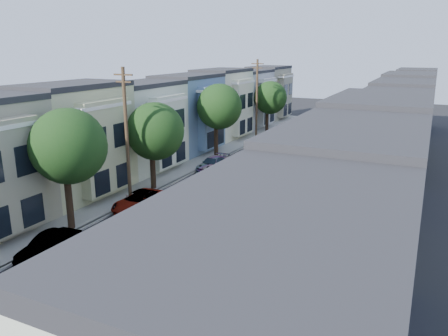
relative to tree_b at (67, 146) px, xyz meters
name	(u,v)px	position (x,y,z in m)	size (l,w,h in m)	color
ground	(189,226)	(6.30, 3.79, -5.57)	(160.00, 160.00, 0.00)	black
road_slab	(267,171)	(6.30, 18.79, -5.56)	(12.00, 70.00, 0.02)	black
curb_left	(211,163)	(0.25, 18.79, -5.50)	(0.30, 70.00, 0.15)	gray
curb_right	(330,178)	(12.35, 18.79, -5.50)	(0.30, 70.00, 0.15)	gray
sidewalk_left	(200,162)	(-1.05, 18.79, -5.50)	(2.60, 70.00, 0.15)	gray
sidewalk_right	(345,180)	(13.65, 18.79, -5.50)	(2.60, 70.00, 0.15)	gray
centerline	(267,171)	(6.30, 18.79, -5.57)	(0.12, 70.00, 0.01)	gold
townhouse_row_left	(169,159)	(-4.85, 18.79, -5.57)	(5.00, 70.00, 8.50)	#B5B5B5
townhouse_row_right	(390,186)	(17.45, 18.79, -5.57)	(5.00, 70.00, 8.50)	#B5B5B5
tree_b	(67,146)	(0.00, 0.00, 0.00)	(4.70, 4.70, 7.95)	black
tree_c	(154,131)	(0.00, 9.30, -0.62)	(4.67, 4.67, 7.31)	black
tree_d	(218,107)	(0.00, 20.97, 0.01)	(4.70, 4.70, 7.96)	black
tree_e	(270,98)	(0.00, 36.57, -0.58)	(4.41, 4.41, 7.23)	black
tree_far_r	(367,116)	(13.20, 33.68, -1.82)	(3.10, 3.10, 5.35)	black
utility_pole_near	(127,137)	(0.00, 5.79, -0.42)	(1.60, 0.26, 10.00)	#42301E
utility_pole_far	(257,100)	(0.00, 31.79, -0.42)	(1.60, 0.26, 10.00)	#42301E
fedex_truck	(269,164)	(7.82, 14.98, -3.82)	(2.52, 6.55, 3.14)	silver
lead_sedan	(299,156)	(8.04, 23.64, -4.93)	(2.14, 4.64, 1.29)	black
parked_left_b	(49,246)	(1.40, -3.41, -4.91)	(1.40, 3.96, 1.32)	#0A1B32
parked_left_c	(139,201)	(1.40, 4.96, -4.93)	(2.15, 4.66, 1.30)	gray
parked_left_d	(213,164)	(1.40, 16.82, -4.94)	(1.78, 4.24, 1.27)	#4A0F1C
parked_right_a	(176,312)	(11.20, -5.83, -4.86)	(1.99, 4.74, 1.42)	slate
parked_right_b	(238,250)	(11.20, 0.70, -4.90)	(1.88, 4.49, 1.35)	white
parked_right_c	(328,160)	(11.20, 22.74, -4.83)	(2.47, 5.35, 1.49)	black
parked_right_d	(348,141)	(11.20, 33.59, -4.95)	(1.33, 3.77, 1.26)	black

